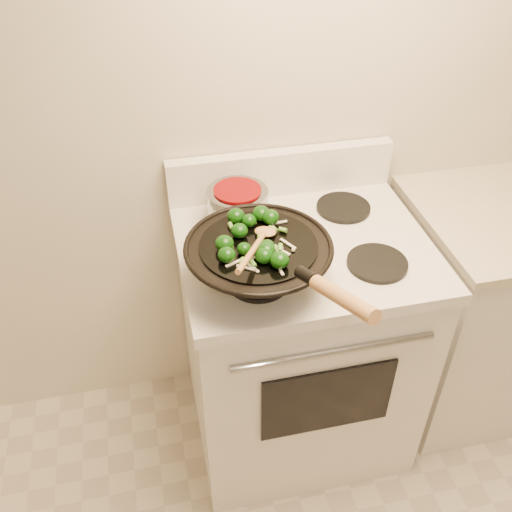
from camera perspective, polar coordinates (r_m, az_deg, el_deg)
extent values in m
plane|color=beige|center=(1.87, 3.54, 16.88)|extent=(3.50, 0.00, 3.50)
cube|color=white|center=(2.10, 4.14, -9.11)|extent=(0.76, 0.64, 0.88)
cube|color=white|center=(1.79, 4.81, 0.81)|extent=(0.78, 0.66, 0.04)
cube|color=white|center=(1.97, 2.50, 8.37)|extent=(0.78, 0.05, 0.16)
cylinder|color=gray|center=(1.64, 7.85, -9.46)|extent=(0.60, 0.02, 0.02)
cube|color=black|center=(1.82, 7.16, -14.16)|extent=(0.42, 0.01, 0.28)
cylinder|color=black|center=(1.62, 0.24, -2.47)|extent=(0.18, 0.18, 0.01)
cylinder|color=black|center=(1.72, 12.02, -0.70)|extent=(0.18, 0.18, 0.01)
cylinder|color=black|center=(1.85, -1.80, 3.52)|extent=(0.18, 0.18, 0.01)
cylinder|color=black|center=(1.94, 8.73, 4.81)|extent=(0.18, 0.18, 0.01)
cube|color=white|center=(2.43, 22.99, -4.78)|extent=(0.76, 0.60, 0.88)
torus|color=black|center=(1.54, 0.25, 0.98)|extent=(0.41, 0.41, 0.01)
cylinder|color=black|center=(1.54, 0.25, 1.07)|extent=(0.32, 0.32, 0.01)
cylinder|color=black|center=(1.35, 5.10, -2.01)|extent=(0.05, 0.08, 0.05)
cylinder|color=#B27C46|center=(1.25, 8.72, -4.22)|extent=(0.10, 0.21, 0.10)
ellipsoid|color=#0D3808|center=(1.60, -0.71, 3.57)|extent=(0.04, 0.04, 0.04)
cylinder|color=#4F762A|center=(1.61, -0.26, 3.30)|extent=(0.02, 0.02, 0.02)
ellipsoid|color=#0D3808|center=(1.48, -2.95, 0.12)|extent=(0.05, 0.05, 0.04)
ellipsoid|color=#0D3808|center=(1.56, -1.68, 2.55)|extent=(0.05, 0.05, 0.04)
ellipsoid|color=#0D3808|center=(1.51, -3.18, 1.26)|extent=(0.05, 0.05, 0.04)
cylinder|color=#4F762A|center=(1.52, -2.60, 0.91)|extent=(0.02, 0.02, 0.02)
ellipsoid|color=#0D3808|center=(1.50, -1.21, 0.74)|extent=(0.04, 0.04, 0.03)
ellipsoid|color=#0D3808|center=(1.46, 2.36, -0.40)|extent=(0.05, 0.05, 0.04)
ellipsoid|color=#0D3808|center=(1.47, 0.82, 0.04)|extent=(0.05, 0.05, 0.04)
cylinder|color=#4F762A|center=(1.48, 1.36, -0.29)|extent=(0.02, 0.02, 0.02)
ellipsoid|color=#0D3808|center=(1.62, 0.51, 4.29)|extent=(0.05, 0.05, 0.04)
ellipsoid|color=#0D3808|center=(1.61, 1.46, 3.91)|extent=(0.05, 0.05, 0.04)
ellipsoid|color=#0D3808|center=(1.61, -2.03, 4.03)|extent=(0.05, 0.05, 0.04)
cylinder|color=#4F762A|center=(1.62, -1.50, 3.68)|extent=(0.02, 0.02, 0.02)
ellipsoid|color=#0D3808|center=(1.51, 1.11, 0.95)|extent=(0.04, 0.04, 0.04)
ellipsoid|color=#0D3808|center=(1.49, 1.01, 0.53)|extent=(0.05, 0.05, 0.04)
cube|color=#EDECCE|center=(1.62, 2.19, 3.34)|extent=(0.06, 0.01, 0.00)
cube|color=#EDECCE|center=(1.52, 2.13, 0.78)|extent=(0.04, 0.04, 0.00)
cube|color=#EDECCE|center=(1.46, 2.39, -1.28)|extent=(0.01, 0.05, 0.00)
cube|color=#EDECCE|center=(1.49, -0.65, -0.31)|extent=(0.04, 0.02, 0.00)
cube|color=#EDECCE|center=(1.48, -2.12, -0.66)|extent=(0.05, 0.03, 0.00)
cube|color=#EDECCE|center=(1.54, 3.21, 1.23)|extent=(0.03, 0.05, 0.00)
cube|color=#EDECCE|center=(1.60, 1.63, 3.03)|extent=(0.02, 0.04, 0.00)
cube|color=#EDECCE|center=(1.60, 1.54, 3.04)|extent=(0.03, 0.05, 0.00)
cube|color=#EDECCE|center=(1.59, 1.21, 2.64)|extent=(0.03, 0.04, 0.00)
cube|color=#EDECCE|center=(1.51, 2.16, 0.40)|extent=(0.04, 0.04, 0.00)
cube|color=#EDECCE|center=(1.46, -0.90, -1.21)|extent=(0.05, 0.04, 0.00)
cube|color=#EDECCE|center=(1.46, -0.47, -1.05)|extent=(0.03, 0.06, 0.00)
cube|color=#EDECCE|center=(1.52, 2.55, 0.56)|extent=(0.04, 0.05, 0.00)
cylinder|color=#5FA635|center=(1.58, 1.73, 2.71)|extent=(0.03, 0.03, 0.02)
cylinder|color=#5FA635|center=(1.60, -2.52, 3.02)|extent=(0.03, 0.03, 0.02)
cylinder|color=#5FA635|center=(1.52, 2.44, 0.87)|extent=(0.01, 0.03, 0.02)
cylinder|color=#5FA635|center=(1.47, -0.33, -0.73)|extent=(0.03, 0.03, 0.02)
cylinder|color=#5FA635|center=(1.56, 0.38, 2.08)|extent=(0.03, 0.03, 0.02)
cylinder|color=#5FA635|center=(1.47, -1.41, -0.53)|extent=(0.03, 0.03, 0.02)
cylinder|color=#5FA635|center=(1.58, 2.71, 2.63)|extent=(0.02, 0.03, 0.02)
cylinder|color=#5FA635|center=(1.52, 1.87, 0.80)|extent=(0.02, 0.03, 0.02)
sphere|color=beige|center=(1.52, 3.75, 0.60)|extent=(0.01, 0.01, 0.01)
sphere|color=beige|center=(1.53, -2.84, 1.14)|extent=(0.01, 0.01, 0.01)
sphere|color=beige|center=(1.52, 0.45, 0.72)|extent=(0.01, 0.01, 0.01)
ellipsoid|color=#B27C46|center=(1.57, 0.93, 2.45)|extent=(0.08, 0.07, 0.02)
cylinder|color=#B27C46|center=(1.46, -0.36, 0.52)|extent=(0.13, 0.23, 0.07)
cylinder|color=gray|center=(1.82, -1.84, 5.09)|extent=(0.19, 0.19, 0.11)
cylinder|color=#6A0506|center=(1.79, -1.88, 6.60)|extent=(0.15, 0.15, 0.01)
cylinder|color=black|center=(1.67, -2.83, 3.52)|extent=(0.06, 0.12, 0.02)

